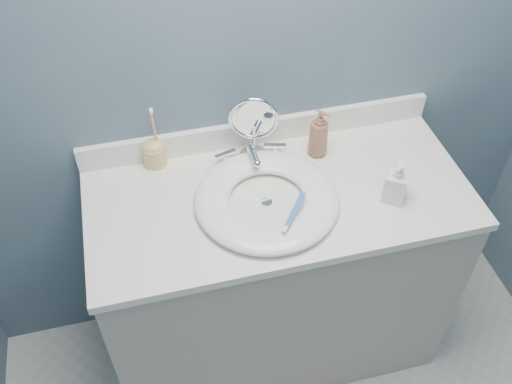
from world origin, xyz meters
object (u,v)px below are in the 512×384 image
object	(u,v)px
soap_bottle_clear	(397,181)
toothbrush_holder	(154,152)
makeup_mirror	(254,125)
soap_bottle_amber	(319,133)

from	to	relation	value
soap_bottle_clear	toothbrush_holder	bearing A→B (deg)	-170.41
makeup_mirror	soap_bottle_amber	distance (m)	0.22
makeup_mirror	soap_bottle_clear	size ratio (longest dim) A/B	1.62
soap_bottle_amber	soap_bottle_clear	world-z (taller)	soap_bottle_amber
makeup_mirror	soap_bottle_amber	bearing A→B (deg)	5.62
soap_bottle_clear	soap_bottle_amber	bearing A→B (deg)	158.08
soap_bottle_amber	soap_bottle_clear	size ratio (longest dim) A/B	1.18
soap_bottle_amber	toothbrush_holder	size ratio (longest dim) A/B	0.79
makeup_mirror	soap_bottle_amber	size ratio (longest dim) A/B	1.36
soap_bottle_amber	makeup_mirror	bearing A→B (deg)	129.39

